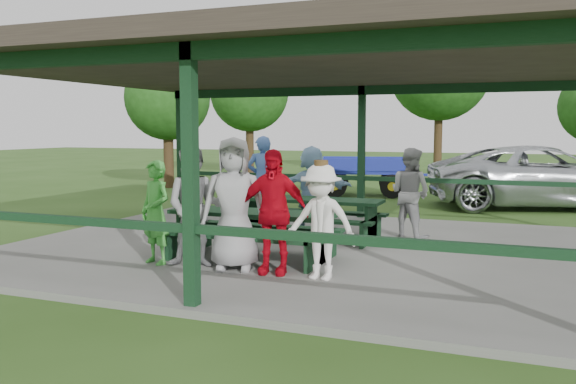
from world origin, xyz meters
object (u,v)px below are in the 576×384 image
at_px(contestant_red, 273,212).
at_px(contestant_grey_mid, 234,204).
at_px(spectator_blue, 263,179).
at_px(spectator_lblue, 312,188).
at_px(contestant_grey_left, 195,207).
at_px(farm_trailer, 364,175).
at_px(picnic_table_near, 252,228).
at_px(picnic_table_far, 310,213).
at_px(pickup_truck, 544,177).
at_px(contestant_green, 156,212).
at_px(spectator_grey, 410,193).
at_px(contestant_white_fedora, 321,222).

bearing_deg(contestant_red, contestant_grey_mid, 171.68).
bearing_deg(spectator_blue, spectator_lblue, 129.49).
bearing_deg(contestant_grey_left, farm_trailer, 72.36).
relative_size(contestant_grey_mid, spectator_blue, 1.02).
bearing_deg(contestant_grey_left, picnic_table_near, 37.92).
xyz_separation_m(picnic_table_far, spectator_blue, (-1.63, 1.51, 0.46)).
relative_size(picnic_table_near, picnic_table_far, 0.98).
height_order(contestant_red, pickup_truck, contestant_red).
bearing_deg(contestant_green, spectator_grey, 67.97).
bearing_deg(picnic_table_near, spectator_grey, 54.70).
distance_m(picnic_table_near, contestant_grey_mid, 0.94).
bearing_deg(spectator_blue, picnic_table_far, 113.76).
height_order(picnic_table_near, picnic_table_far, same).
bearing_deg(picnic_table_near, pickup_truck, 64.20).
bearing_deg(contestant_white_fedora, contestant_green, -175.63).
xyz_separation_m(contestant_white_fedora, pickup_truck, (2.98, 10.01, -0.05)).
bearing_deg(picnic_table_far, spectator_lblue, 106.60).
relative_size(contestant_red, farm_trailer, 0.47).
height_order(contestant_green, spectator_grey, spectator_grey).
relative_size(contestant_green, farm_trailer, 0.42).
relative_size(picnic_table_near, pickup_truck, 0.44).
height_order(spectator_lblue, pickup_truck, spectator_lblue).
height_order(contestant_green, spectator_lblue, spectator_lblue).
bearing_deg(contestant_grey_mid, pickup_truck, 48.64).
bearing_deg(spectator_blue, spectator_grey, 144.28).
relative_size(contestant_white_fedora, pickup_truck, 0.27).
distance_m(spectator_lblue, pickup_truck, 7.71).
xyz_separation_m(contestant_grey_mid, contestant_white_fedora, (1.35, -0.08, -0.17)).
relative_size(contestant_white_fedora, farm_trailer, 0.43).
bearing_deg(contestant_green, contestant_grey_left, 22.44).
height_order(picnic_table_far, contestant_grey_mid, contestant_grey_mid).
height_order(picnic_table_far, spectator_blue, spectator_blue).
distance_m(contestant_green, spectator_grey, 4.84).
xyz_separation_m(picnic_table_far, spectator_lblue, (-0.24, 0.80, 0.37)).
bearing_deg(spectator_grey, spectator_blue, 12.39).
xyz_separation_m(spectator_blue, pickup_truck, (5.80, 5.62, -0.20)).
xyz_separation_m(contestant_red, pickup_truck, (3.72, 9.94, -0.14)).
relative_size(contestant_grey_left, spectator_grey, 1.06).
bearing_deg(picnic_table_near, spectator_blue, 111.49).
relative_size(spectator_lblue, farm_trailer, 0.45).
bearing_deg(contestant_grey_left, spectator_lblue, 62.00).
xyz_separation_m(picnic_table_far, spectator_grey, (1.72, 0.78, 0.36)).
height_order(contestant_grey_left, contestant_grey_mid, contestant_grey_mid).
bearing_deg(farm_trailer, spectator_lblue, -97.39).
distance_m(contestant_red, spectator_grey, 3.81).
height_order(spectator_blue, pickup_truck, spectator_blue).
bearing_deg(contestant_red, spectator_blue, 108.92).
height_order(picnic_table_near, contestant_grey_left, contestant_grey_left).
xyz_separation_m(contestant_red, farm_trailer, (-1.58, 11.16, -0.33)).
bearing_deg(picnic_table_near, spectator_lblue, 89.80).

